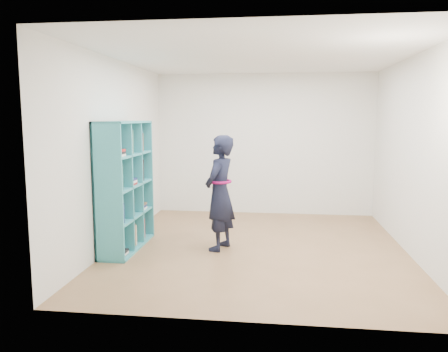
# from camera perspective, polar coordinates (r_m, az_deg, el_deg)

# --- Properties ---
(floor) EXTENTS (4.50, 4.50, 0.00)m
(floor) POSITION_cam_1_polar(r_m,az_deg,el_deg) (6.17, 4.42, -9.30)
(floor) COLOR brown
(floor) RESTS_ON ground
(ceiling) EXTENTS (4.50, 4.50, 0.00)m
(ceiling) POSITION_cam_1_polar(r_m,az_deg,el_deg) (5.96, 4.69, 15.36)
(ceiling) COLOR white
(ceiling) RESTS_ON wall_back
(wall_left) EXTENTS (0.02, 4.50, 2.60)m
(wall_left) POSITION_cam_1_polar(r_m,az_deg,el_deg) (6.34, -13.84, 2.92)
(wall_left) COLOR white
(wall_left) RESTS_ON floor
(wall_right) EXTENTS (0.02, 4.50, 2.60)m
(wall_right) POSITION_cam_1_polar(r_m,az_deg,el_deg) (6.17, 23.46, 2.39)
(wall_right) COLOR white
(wall_right) RESTS_ON floor
(wall_back) EXTENTS (4.00, 0.02, 2.60)m
(wall_back) POSITION_cam_1_polar(r_m,az_deg,el_deg) (8.17, 5.27, 4.12)
(wall_back) COLOR white
(wall_back) RESTS_ON floor
(wall_front) EXTENTS (4.00, 0.02, 2.60)m
(wall_front) POSITION_cam_1_polar(r_m,az_deg,el_deg) (3.69, 2.95, -0.10)
(wall_front) COLOR white
(wall_front) RESTS_ON floor
(bookshelf) EXTENTS (0.38, 1.31, 1.75)m
(bookshelf) POSITION_cam_1_polar(r_m,az_deg,el_deg) (6.12, -12.99, -1.37)
(bookshelf) COLOR teal
(bookshelf) RESTS_ON floor
(person) EXTENTS (0.52, 0.65, 1.57)m
(person) POSITION_cam_1_polar(r_m,az_deg,el_deg) (5.91, -0.55, -2.22)
(person) COLOR black
(person) RESTS_ON floor
(smartphone) EXTENTS (0.02, 0.12, 0.15)m
(smartphone) POSITION_cam_1_polar(r_m,az_deg,el_deg) (6.02, -1.53, -1.06)
(smartphone) COLOR silver
(smartphone) RESTS_ON person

